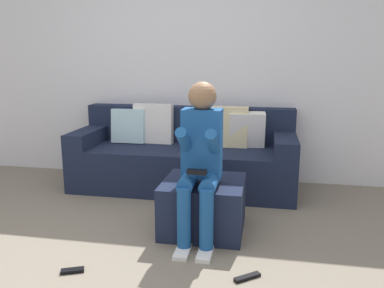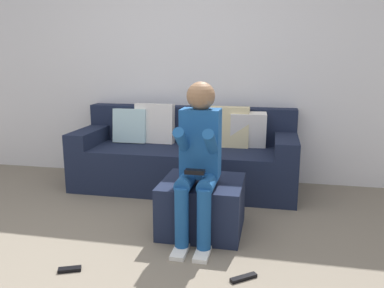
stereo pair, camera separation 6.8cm
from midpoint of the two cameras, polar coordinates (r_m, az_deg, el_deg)
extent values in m
plane|color=slate|center=(2.73, -13.27, -17.69)|extent=(7.03, 7.03, 0.00)
cube|color=silver|center=(4.48, -2.41, 11.02)|extent=(5.41, 0.10, 2.49)
cube|color=#192138|center=(4.15, -1.73, -3.45)|extent=(2.28, 0.84, 0.44)
cube|color=#192138|center=(4.36, -0.87, 2.92)|extent=(2.28, 0.20, 0.39)
cube|color=#192138|center=(4.41, -14.96, 1.12)|extent=(0.22, 0.84, 0.16)
cube|color=#192138|center=(3.98, 12.87, 0.05)|extent=(0.22, 0.84, 0.16)
cube|color=silver|center=(4.36, -9.50, 2.61)|extent=(0.37, 0.19, 0.38)
cube|color=white|center=(4.29, -6.07, 2.95)|extent=(0.43, 0.14, 0.43)
cube|color=white|center=(4.11, 7.48, 2.05)|extent=(0.38, 0.21, 0.38)
cube|color=beige|center=(4.11, 4.73, 2.50)|extent=(0.42, 0.15, 0.42)
cube|color=#192138|center=(3.16, 1.06, -8.89)|extent=(0.63, 0.60, 0.41)
cube|color=#194C8C|center=(2.94, 0.82, 0.10)|extent=(0.29, 0.19, 0.52)
sphere|color=#8C6647|center=(2.89, 0.84, 6.96)|extent=(0.21, 0.21, 0.21)
cylinder|color=#194C8C|center=(2.89, -1.26, -5.46)|extent=(0.12, 0.29, 0.12)
cylinder|color=#194C8C|center=(2.83, -1.86, -10.58)|extent=(0.10, 0.10, 0.44)
cube|color=white|center=(2.88, -2.09, -15.34)|extent=(0.10, 0.22, 0.03)
cylinder|color=#194C8C|center=(2.83, -1.70, 0.16)|extent=(0.08, 0.35, 0.28)
cylinder|color=#194C8C|center=(2.86, 1.89, -5.64)|extent=(0.12, 0.29, 0.12)
cylinder|color=#194C8C|center=(2.80, 1.39, -10.82)|extent=(0.10, 0.10, 0.44)
cube|color=white|center=(2.85, 1.16, -15.63)|extent=(0.10, 0.22, 0.03)
cylinder|color=#194C8C|center=(2.79, 2.45, -0.16)|extent=(0.08, 0.36, 0.29)
cube|color=black|center=(2.77, 0.04, -4.04)|extent=(0.14, 0.06, 0.03)
cube|color=black|center=(2.62, 7.24, -18.57)|extent=(0.17, 0.14, 0.02)
cube|color=black|center=(2.79, -17.61, -17.06)|extent=(0.15, 0.10, 0.02)
camera|label=1|loc=(0.03, -90.55, -0.12)|focal=36.87mm
camera|label=2|loc=(0.03, 89.45, 0.12)|focal=36.87mm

